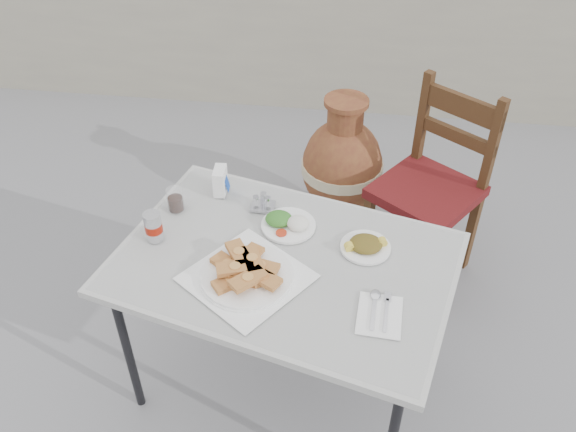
# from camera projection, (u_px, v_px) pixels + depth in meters

# --- Properties ---
(ground) EXTENTS (80.00, 80.00, 0.00)m
(ground) POSITION_uv_depth(u_px,v_px,m) (284.00, 402.00, 2.49)
(ground) COLOR slate
(ground) RESTS_ON ground
(cafe_table) EXTENTS (1.32, 1.05, 0.70)m
(cafe_table) POSITION_uv_depth(u_px,v_px,m) (284.00, 270.00, 2.15)
(cafe_table) COLOR black
(cafe_table) RESTS_ON ground
(pide_plate) EXTENTS (0.49, 0.49, 0.07)m
(pide_plate) POSITION_uv_depth(u_px,v_px,m) (246.00, 271.00, 2.03)
(pide_plate) COLOR white
(pide_plate) RESTS_ON cafe_table
(salad_rice_plate) EXTENTS (0.20, 0.20, 0.05)m
(salad_rice_plate) POSITION_uv_depth(u_px,v_px,m) (288.00, 223.00, 2.24)
(salad_rice_plate) COLOR white
(salad_rice_plate) RESTS_ON cafe_table
(salad_chopped_plate) EXTENTS (0.18, 0.18, 0.04)m
(salad_chopped_plate) POSITION_uv_depth(u_px,v_px,m) (366.00, 245.00, 2.15)
(salad_chopped_plate) COLOR white
(salad_chopped_plate) RESTS_ON cafe_table
(soda_can) EXTENTS (0.06, 0.06, 0.11)m
(soda_can) POSITION_uv_depth(u_px,v_px,m) (153.00, 226.00, 2.17)
(soda_can) COLOR silver
(soda_can) RESTS_ON cafe_table
(cola_glass) EXTENTS (0.06, 0.06, 0.09)m
(cola_glass) POSITION_uv_depth(u_px,v_px,m) (175.00, 201.00, 2.31)
(cola_glass) COLOR white
(cola_glass) RESTS_ON cafe_table
(napkin_holder) EXTENTS (0.06, 0.09, 0.11)m
(napkin_holder) POSITION_uv_depth(u_px,v_px,m) (220.00, 181.00, 2.38)
(napkin_holder) COLOR white
(napkin_holder) RESTS_ON cafe_table
(condiment_caddy) EXTENTS (0.09, 0.07, 0.07)m
(condiment_caddy) POSITION_uv_depth(u_px,v_px,m) (263.00, 203.00, 2.32)
(condiment_caddy) COLOR silver
(condiment_caddy) RESTS_ON cafe_table
(cutlery_napkin) EXTENTS (0.15, 0.20, 0.01)m
(cutlery_napkin) POSITION_uv_depth(u_px,v_px,m) (379.00, 311.00, 1.93)
(cutlery_napkin) COLOR white
(cutlery_napkin) RESTS_ON cafe_table
(chair) EXTENTS (0.58, 0.58, 0.95)m
(chair) POSITION_uv_depth(u_px,v_px,m) (432.00, 185.00, 2.80)
(chair) COLOR #38200F
(chair) RESTS_ON ground
(terracotta_urn) EXTENTS (0.42, 0.42, 0.74)m
(terracotta_urn) POSITION_uv_depth(u_px,v_px,m) (342.00, 167.00, 3.17)
(terracotta_urn) COLOR brown
(terracotta_urn) RESTS_ON ground
(back_wall) EXTENTS (6.00, 0.25, 1.20)m
(back_wall) POSITION_uv_depth(u_px,v_px,m) (337.00, 21.00, 4.01)
(back_wall) COLOR #A09A85
(back_wall) RESTS_ON ground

